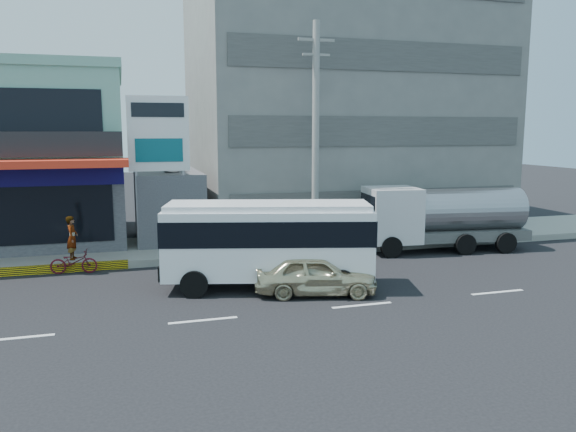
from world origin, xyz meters
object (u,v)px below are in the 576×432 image
object	(u,v)px
billboard	(159,142)
minibus	(268,238)
concrete_building	(338,103)
tanker_truck	(439,216)
utility_pole_near	(316,137)
satellite_dish	(168,171)
sedan	(316,274)
motorcycle_rider	(73,255)

from	to	relation	value
billboard	minibus	size ratio (longest dim) A/B	0.92
concrete_building	tanker_truck	size ratio (longest dim) A/B	2.10
utility_pole_near	satellite_dish	bearing A→B (deg)	149.04
billboard	utility_pole_near	distance (m)	6.75
utility_pole_near	tanker_truck	bearing A→B (deg)	-8.64
sedan	motorcycle_rider	world-z (taller)	motorcycle_rider
minibus	tanker_truck	xyz separation A→B (m)	(9.00, 3.75, -0.22)
billboard	sedan	xyz separation A→B (m)	(4.50, -7.66, -4.23)
billboard	motorcycle_rider	world-z (taller)	billboard
sedan	tanker_truck	distance (m)	9.20
motorcycle_rider	satellite_dish	bearing A→B (deg)	46.40
billboard	concrete_building	bearing A→B (deg)	28.92
satellite_dish	sedan	bearing A→B (deg)	-67.07
tanker_truck	utility_pole_near	bearing A→B (deg)	171.36
utility_pole_near	minibus	distance (m)	6.61
billboard	tanker_truck	distance (m)	12.92
satellite_dish	utility_pole_near	bearing A→B (deg)	-30.96
billboard	sedan	distance (m)	9.84
concrete_building	billboard	distance (m)	12.17
motorcycle_rider	minibus	bearing A→B (deg)	-31.02
tanker_truck	concrete_building	bearing A→B (deg)	101.25
utility_pole_near	tanker_truck	size ratio (longest dim) A/B	1.31
concrete_building	sedan	world-z (taller)	concrete_building
satellite_dish	tanker_truck	size ratio (longest dim) A/B	0.20
concrete_building	minibus	distance (m)	15.17
minibus	sedan	distance (m)	2.11
billboard	motorcycle_rider	bearing A→B (deg)	-145.56
billboard	tanker_truck	xyz separation A→B (m)	(12.18, -2.66, -3.36)
concrete_building	motorcycle_rider	world-z (taller)	concrete_building
utility_pole_near	motorcycle_rider	world-z (taller)	utility_pole_near
concrete_building	motorcycle_rider	distance (m)	17.39
utility_pole_near	concrete_building	bearing A→B (deg)	62.24
tanker_truck	minibus	bearing A→B (deg)	-157.36
concrete_building	tanker_truck	bearing A→B (deg)	-78.75
tanker_truck	motorcycle_rider	size ratio (longest dim) A/B	3.41
utility_pole_near	tanker_truck	world-z (taller)	utility_pole_near
minibus	concrete_building	bearing A→B (deg)	59.08
sedan	tanker_truck	world-z (taller)	tanker_truck
sedan	tanker_truck	xyz separation A→B (m)	(7.68, 4.99, 0.87)
utility_pole_near	sedan	world-z (taller)	utility_pole_near
concrete_building	minibus	size ratio (longest dim) A/B	2.14
billboard	sedan	world-z (taller)	billboard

